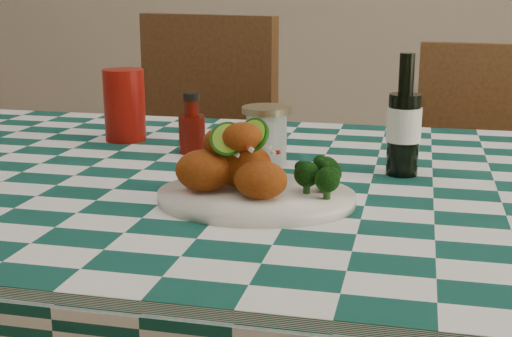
% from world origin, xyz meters
% --- Properties ---
extents(plate, '(0.33, 0.27, 0.02)m').
position_xyz_m(plate, '(0.04, -0.15, 0.80)').
color(plate, white).
rests_on(plate, dining_table).
extents(fried_chicken_pile, '(0.17, 0.12, 0.11)m').
position_xyz_m(fried_chicken_pile, '(0.02, -0.15, 0.86)').
color(fried_chicken_pile, '#8C370D').
rests_on(fried_chicken_pile, plate).
extents(broccoli_side, '(0.07, 0.07, 0.05)m').
position_xyz_m(broccoli_side, '(0.13, -0.14, 0.83)').
color(broccoli_side, black).
rests_on(broccoli_side, plate).
extents(red_tumbler, '(0.09, 0.09, 0.15)m').
position_xyz_m(red_tumbler, '(-0.34, 0.23, 0.86)').
color(red_tumbler, maroon).
rests_on(red_tumbler, dining_table).
extents(ketchup_bottle, '(0.06, 0.06, 0.12)m').
position_xyz_m(ketchup_bottle, '(-0.16, 0.15, 0.85)').
color(ketchup_bottle, '#5B0B04').
rests_on(ketchup_bottle, dining_table).
extents(mason_jar, '(0.10, 0.10, 0.11)m').
position_xyz_m(mason_jar, '(0.01, 0.08, 0.84)').
color(mason_jar, '#B2BCBA').
rests_on(mason_jar, dining_table).
extents(beer_bottle, '(0.06, 0.06, 0.21)m').
position_xyz_m(beer_bottle, '(0.25, 0.07, 0.89)').
color(beer_bottle, black).
rests_on(beer_bottle, dining_table).
extents(wooden_chair_left, '(0.58, 0.60, 1.02)m').
position_xyz_m(wooden_chair_left, '(-0.42, 0.71, 0.51)').
color(wooden_chair_left, '#472814').
rests_on(wooden_chair_left, ground).
extents(wooden_chair_right, '(0.48, 0.50, 0.96)m').
position_xyz_m(wooden_chair_right, '(0.47, 0.69, 0.48)').
color(wooden_chair_right, '#472814').
rests_on(wooden_chair_right, ground).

